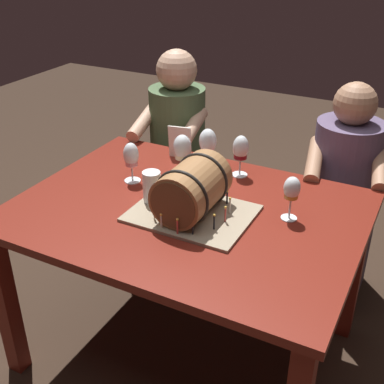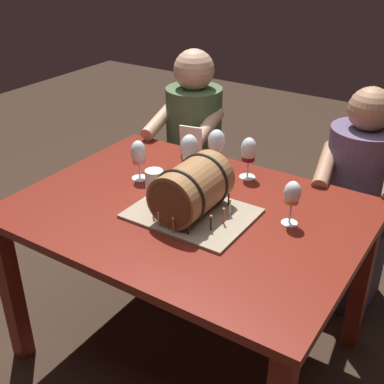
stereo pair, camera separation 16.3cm
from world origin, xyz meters
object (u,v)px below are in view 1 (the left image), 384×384
object	(u,v)px
wine_glass_amber	(292,190)
wine_glass_white	(182,149)
wine_glass_red	(241,150)
person_seated_right	(339,205)
wine_glass_rose	(131,157)
person_seated_left	(178,164)
beer_pint	(152,190)
barrel_cake	(192,191)
wine_glass_empty	(208,142)
menu_card	(180,142)
dining_table	(187,230)

from	to	relation	value
wine_glass_amber	wine_glass_white	world-z (taller)	wine_glass_white
wine_glass_red	person_seated_right	world-z (taller)	person_seated_right
wine_glass_rose	person_seated_left	size ratio (longest dim) A/B	0.15
wine_glass_white	wine_glass_amber	bearing A→B (deg)	-12.30
wine_glass_white	person_seated_right	xyz separation A→B (m)	(0.60, 0.52, -0.38)
beer_pint	person_seated_left	size ratio (longest dim) A/B	0.12
barrel_cake	wine_glass_red	xyz separation A→B (m)	(0.03, 0.41, 0.02)
wine_glass_white	beer_pint	bearing A→B (deg)	-90.31
wine_glass_white	person_seated_left	world-z (taller)	person_seated_left
barrel_cake	person_seated_left	bearing A→B (deg)	122.47
wine_glass_empty	wine_glass_red	bearing A→B (deg)	6.03
wine_glass_white	wine_glass_empty	size ratio (longest dim) A/B	1.03
wine_glass_rose	menu_card	distance (m)	0.32
wine_glass_white	beer_pint	size ratio (longest dim) A/B	1.48
barrel_cake	wine_glass_amber	bearing A→B (deg)	23.08
beer_pint	person_seated_left	bearing A→B (deg)	112.09
person_seated_left	person_seated_right	size ratio (longest dim) A/B	1.05
dining_table	wine_glass_red	distance (m)	0.44
menu_card	person_seated_left	distance (m)	0.49
barrel_cake	person_seated_right	size ratio (longest dim) A/B	0.40
wine_glass_empty	person_seated_left	bearing A→B (deg)	133.63
dining_table	wine_glass_red	world-z (taller)	wine_glass_red
wine_glass_red	dining_table	bearing A→B (deg)	-100.57
wine_glass_red	wine_glass_empty	size ratio (longest dim) A/B	0.95
wine_glass_rose	person_seated_right	size ratio (longest dim) A/B	0.16
menu_card	dining_table	bearing A→B (deg)	-69.96
barrel_cake	wine_glass_white	bearing A→B (deg)	125.01
menu_card	person_seated_right	bearing A→B (deg)	13.03
wine_glass_empty	beer_pint	bearing A→B (deg)	-99.07
dining_table	wine_glass_red	xyz separation A→B (m)	(0.07, 0.37, 0.23)
barrel_cake	wine_glass_rose	xyz separation A→B (m)	(-0.36, 0.14, 0.01)
wine_glass_amber	menu_card	world-z (taller)	wine_glass_amber
person_seated_left	wine_glass_rose	bearing A→B (deg)	-78.23
person_seated_left	dining_table	bearing A→B (deg)	-58.47
wine_glass_empty	person_seated_right	size ratio (longest dim) A/B	0.18
beer_pint	person_seated_right	xyz separation A→B (m)	(0.61, 0.78, -0.30)
wine_glass_red	wine_glass_rose	bearing A→B (deg)	-145.54
wine_glass_empty	menu_card	xyz separation A→B (m)	(-0.18, 0.06, -0.06)
wine_glass_amber	wine_glass_white	bearing A→B (deg)	167.70
beer_pint	menu_card	bearing A→B (deg)	104.52
person_seated_left	person_seated_right	distance (m)	0.92
wine_glass_rose	menu_card	world-z (taller)	wine_glass_rose
dining_table	person_seated_right	world-z (taller)	person_seated_right
wine_glass_white	dining_table	bearing A→B (deg)	-57.61
wine_glass_rose	wine_glass_white	world-z (taller)	wine_glass_white
wine_glass_rose	wine_glass_white	bearing A→B (deg)	34.51
wine_glass_empty	person_seated_right	world-z (taller)	person_seated_right
beer_pint	menu_card	size ratio (longest dim) A/B	0.87
wine_glass_amber	menu_card	bearing A→B (deg)	154.67
dining_table	wine_glass_rose	distance (m)	0.40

